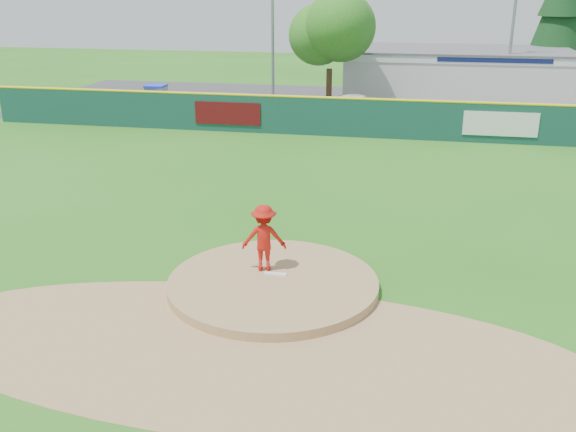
% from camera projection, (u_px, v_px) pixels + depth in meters
% --- Properties ---
extents(ground, '(120.00, 120.00, 0.00)m').
position_uv_depth(ground, '(273.00, 288.00, 16.79)').
color(ground, '#286B19').
rests_on(ground, ground).
extents(pitchers_mound, '(5.50, 5.50, 0.50)m').
position_uv_depth(pitchers_mound, '(273.00, 288.00, 16.79)').
color(pitchers_mound, '#9E774C').
rests_on(pitchers_mound, ground).
extents(pitching_rubber, '(0.60, 0.15, 0.04)m').
position_uv_depth(pitching_rubber, '(275.00, 274.00, 16.98)').
color(pitching_rubber, white).
rests_on(pitching_rubber, pitchers_mound).
extents(infield_dirt_arc, '(15.40, 15.40, 0.01)m').
position_uv_depth(infield_dirt_arc, '(243.00, 348.00, 14.03)').
color(infield_dirt_arc, '#9E774C').
rests_on(infield_dirt_arc, ground).
extents(parking_lot, '(44.00, 16.00, 0.02)m').
position_uv_depth(parking_lot, '(363.00, 106.00, 41.68)').
color(parking_lot, '#38383A').
rests_on(parking_lot, ground).
extents(pitcher, '(1.29, 0.90, 1.83)m').
position_uv_depth(pitcher, '(264.00, 238.00, 17.00)').
color(pitcher, '#B7160F').
rests_on(pitcher, pitchers_mound).
extents(van, '(5.36, 3.93, 1.35)m').
position_uv_depth(van, '(359.00, 107.00, 37.55)').
color(van, white).
rests_on(van, parking_lot).
extents(pool_building_grp, '(15.20, 8.20, 3.31)m').
position_uv_depth(pool_building_grp, '(457.00, 73.00, 44.62)').
color(pool_building_grp, silver).
rests_on(pool_building_grp, ground).
extents(fence_banners, '(17.59, 0.04, 1.20)m').
position_uv_depth(fence_banners, '(359.00, 119.00, 32.88)').
color(fence_banners, '#520B0E').
rests_on(fence_banners, ground).
extents(playground_slide, '(1.14, 3.22, 1.78)m').
position_uv_depth(playground_slide, '(156.00, 100.00, 38.83)').
color(playground_slide, '#1B39EA').
rests_on(playground_slide, ground).
extents(outfield_fence, '(40.00, 0.14, 2.07)m').
position_uv_depth(outfield_fence, '(349.00, 116.00, 33.02)').
color(outfield_fence, '#133E35').
rests_on(outfield_fence, ground).
extents(deciduous_tree, '(5.60, 5.60, 7.36)m').
position_uv_depth(deciduous_tree, '(330.00, 36.00, 38.66)').
color(deciduous_tree, '#382314').
rests_on(deciduous_tree, ground).
extents(conifer_tree, '(4.40, 4.40, 9.50)m').
position_uv_depth(conifer_tree, '(560.00, 13.00, 45.70)').
color(conifer_tree, '#382314').
rests_on(conifer_tree, ground).
extents(light_pole_left, '(1.75, 0.25, 11.00)m').
position_uv_depth(light_pole_left, '(272.00, 8.00, 40.72)').
color(light_pole_left, gray).
rests_on(light_pole_left, ground).
extents(light_pole_right, '(1.75, 0.25, 10.00)m').
position_uv_depth(light_pole_right, '(514.00, 17.00, 39.98)').
color(light_pole_right, gray).
rests_on(light_pole_right, ground).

